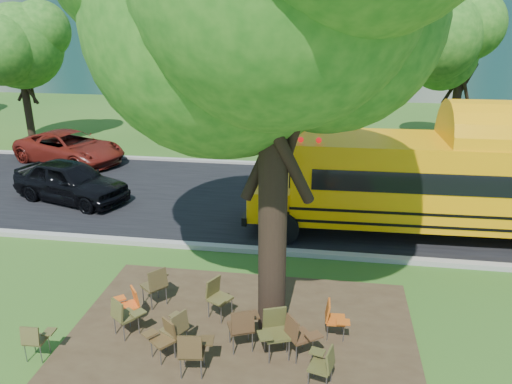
% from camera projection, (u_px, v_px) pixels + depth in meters
% --- Properties ---
extents(ground, '(160.00, 160.00, 0.00)m').
position_uv_depth(ground, '(203.00, 311.00, 10.99)').
color(ground, '#28571B').
rests_on(ground, ground).
extents(dirt_patch, '(7.00, 4.50, 0.03)m').
position_uv_depth(dirt_patch, '(243.00, 328.00, 10.38)').
color(dirt_patch, '#382819').
rests_on(dirt_patch, ground).
extents(asphalt_road, '(80.00, 8.00, 0.04)m').
position_uv_depth(asphalt_road, '(253.00, 199.00, 17.48)').
color(asphalt_road, black).
rests_on(asphalt_road, ground).
extents(kerb_near, '(80.00, 0.25, 0.14)m').
position_uv_depth(kerb_near, '(230.00, 248.00, 13.75)').
color(kerb_near, gray).
rests_on(kerb_near, ground).
extents(kerb_far, '(80.00, 0.25, 0.14)m').
position_uv_depth(kerb_far, '(268.00, 164.00, 21.27)').
color(kerb_far, gray).
rests_on(kerb_far, ground).
extents(bg_tree_0, '(5.20, 5.20, 7.18)m').
position_uv_depth(bg_tree_0, '(18.00, 48.00, 23.20)').
color(bg_tree_0, black).
rests_on(bg_tree_0, ground).
extents(bg_tree_2, '(4.80, 4.80, 6.62)m').
position_uv_depth(bg_tree_2, '(183.00, 53.00, 25.11)').
color(bg_tree_2, black).
rests_on(bg_tree_2, ground).
extents(bg_tree_3, '(5.60, 5.60, 7.84)m').
position_uv_depth(bg_tree_3, '(465.00, 41.00, 21.12)').
color(bg_tree_3, black).
rests_on(bg_tree_3, ground).
extents(main_tree, '(7.20, 7.20, 9.83)m').
position_uv_depth(main_tree, '(275.00, 12.00, 8.33)').
color(main_tree, black).
rests_on(main_tree, ground).
extents(school_bus, '(11.84, 2.96, 2.88)m').
position_uv_depth(school_bus, '(475.00, 183.00, 14.08)').
color(school_bus, orange).
rests_on(school_bus, ground).
extents(chair_0, '(0.51, 0.47, 0.78)m').
position_uv_depth(chair_0, '(35.00, 338.00, 9.32)').
color(chair_0, '#4C4520').
rests_on(chair_0, ground).
extents(chair_1, '(0.74, 0.59, 0.87)m').
position_uv_depth(chair_1, '(124.00, 314.00, 9.96)').
color(chair_1, '#4D4821').
rests_on(chair_1, ground).
extents(chair_2, '(0.57, 0.72, 0.87)m').
position_uv_depth(chair_2, '(176.00, 326.00, 9.58)').
color(chair_2, '#4E4122').
rests_on(chair_2, ground).
extents(chair_3, '(0.68, 0.54, 0.79)m').
position_uv_depth(chair_3, '(164.00, 336.00, 9.37)').
color(chair_3, '#4C371B').
rests_on(chair_3, ground).
extents(chair_4, '(0.62, 0.61, 0.93)m').
position_uv_depth(chair_4, '(193.00, 349.00, 8.86)').
color(chair_4, '#402D16').
rests_on(chair_4, ground).
extents(chair_5, '(0.67, 0.75, 0.97)m').
position_uv_depth(chair_5, '(275.00, 328.00, 9.40)').
color(chair_5, '#44411D').
rests_on(chair_5, ground).
extents(chair_6, '(0.49, 0.62, 0.82)m').
position_uv_depth(chair_6, '(324.00, 363.00, 8.63)').
color(chair_6, '#45421E').
rests_on(chair_6, ground).
extents(chair_7, '(0.76, 0.61, 0.91)m').
position_uv_depth(chair_7, '(298.00, 334.00, 9.32)').
color(chair_7, '#4C301B').
rests_on(chair_7, ground).
extents(chair_8, '(0.65, 0.82, 0.96)m').
position_uv_depth(chair_8, '(156.00, 282.00, 11.01)').
color(chair_8, '#473B1E').
rests_on(chair_8, ground).
extents(chair_9, '(0.67, 0.53, 0.79)m').
position_uv_depth(chair_9, '(130.00, 302.00, 10.46)').
color(chair_9, '#D15216').
rests_on(chair_9, ground).
extents(chair_10, '(0.59, 0.75, 0.91)m').
position_uv_depth(chair_10, '(217.00, 295.00, 10.59)').
color(chair_10, '#4E4821').
rests_on(chair_10, ground).
extents(chair_11, '(0.65, 0.74, 0.96)m').
position_uv_depth(chair_11, '(243.00, 324.00, 9.54)').
color(chair_11, '#3F2916').
rests_on(chair_11, ground).
extents(chair_12, '(0.50, 0.53, 0.81)m').
position_uv_depth(chair_12, '(334.00, 317.00, 9.92)').
color(chair_12, '#B94F13').
rests_on(chair_12, ground).
extents(black_car, '(4.54, 2.88, 1.44)m').
position_uv_depth(black_car, '(71.00, 181.00, 17.15)').
color(black_car, black).
rests_on(black_car, ground).
extents(bg_car_red, '(5.44, 3.79, 1.38)m').
position_uv_depth(bg_car_red, '(70.00, 148.00, 21.41)').
color(bg_car_red, '#601710').
rests_on(bg_car_red, ground).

